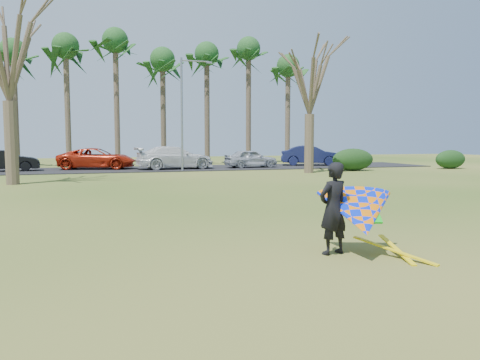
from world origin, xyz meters
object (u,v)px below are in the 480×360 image
object	(u,v)px
bare_tree_right	(310,75)
car_4	(251,158)
car_1	(6,161)
car_2	(97,159)
car_5	(311,155)
streetlight	(184,108)
bare_tree_left	(7,46)
kite_flyer	(356,212)
car_3	(175,158)

from	to	relation	value
bare_tree_right	car_4	distance (m)	8.63
bare_tree_right	car_1	distance (m)	21.90
car_2	car_1	bearing A→B (deg)	108.91
bare_tree_right	car_4	size ratio (longest dim) A/B	2.20
car_2	car_4	xyz separation A→B (m)	(11.63, -1.68, -0.07)
car_1	car_5	bearing A→B (deg)	-94.99
streetlight	car_4	world-z (taller)	streetlight
bare_tree_left	car_5	size ratio (longest dim) A/B	1.89
streetlight	bare_tree_right	bearing A→B (deg)	-27.03
car_2	bare_tree_right	bearing A→B (deg)	-106.35
car_4	bare_tree_left	bearing A→B (deg)	115.05
car_5	bare_tree_right	bearing A→B (deg)	174.37
car_5	kite_flyer	xyz separation A→B (m)	(-13.00, -28.47, -0.05)
kite_flyer	car_2	bearing A→B (deg)	99.08
bare_tree_right	streetlight	size ratio (longest dim) A/B	1.15
streetlight	car_3	size ratio (longest dim) A/B	1.37
car_2	kite_flyer	size ratio (longest dim) A/B	2.36
bare_tree_right	car_3	distance (m)	11.66
streetlight	car_2	size ratio (longest dim) A/B	1.42
bare_tree_right	car_5	size ratio (longest dim) A/B	1.80
bare_tree_right	car_2	bearing A→B (deg)	150.76
streetlight	bare_tree_left	bearing A→B (deg)	-145.43
kite_flyer	car_5	bearing A→B (deg)	65.46
bare_tree_left	car_4	bearing A→B (deg)	29.65
bare_tree_left	car_5	world-z (taller)	bare_tree_left
streetlight	car_5	distance (m)	12.67
bare_tree_right	car_5	bearing A→B (deg)	62.89
car_2	kite_flyer	distance (m)	29.10
bare_tree_right	kite_flyer	distance (m)	23.64
car_4	kite_flyer	size ratio (longest dim) A/B	1.75
bare_tree_left	bare_tree_right	size ratio (longest dim) A/B	1.05
car_4	kite_flyer	xyz separation A→B (m)	(-7.04, -27.05, 0.09)
car_2	car_5	size ratio (longest dim) A/B	1.10
bare_tree_right	car_2	distance (m)	16.79
car_3	car_2	bearing A→B (deg)	69.12
streetlight	car_3	bearing A→B (deg)	98.87
car_1	car_3	size ratio (longest dim) A/B	0.76
car_1	car_3	bearing A→B (deg)	-100.59
car_3	car_5	world-z (taller)	car_3
car_1	kite_flyer	bearing A→B (deg)	-165.02
streetlight	kite_flyer	bearing A→B (deg)	-93.07
bare_tree_left	car_4	world-z (taller)	bare_tree_left
car_2	car_5	world-z (taller)	car_5
bare_tree_right	kite_flyer	size ratio (longest dim) A/B	3.86
bare_tree_right	car_4	bearing A→B (deg)	109.56
car_3	kite_flyer	xyz separation A→B (m)	(-1.02, -27.13, -0.05)
bare_tree_left	bare_tree_right	xyz separation A→B (m)	(18.00, 3.00, -0.35)
car_3	car_4	xyz separation A→B (m)	(6.03, -0.08, -0.13)
car_1	car_5	distance (m)	23.73
car_5	car_4	bearing A→B (deg)	124.92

